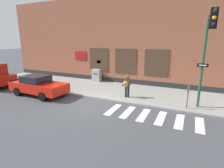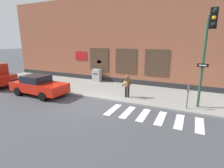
{
  "view_description": "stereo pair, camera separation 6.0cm",
  "coord_description": "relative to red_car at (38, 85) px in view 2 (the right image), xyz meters",
  "views": [
    {
      "loc": [
        5.76,
        -9.15,
        4.11
      ],
      "look_at": [
        0.79,
        1.54,
        1.17
      ],
      "focal_mm": 28.0,
      "sensor_mm": 36.0,
      "label": 1
    },
    {
      "loc": [
        5.82,
        -9.13,
        4.11
      ],
      "look_at": [
        0.79,
        1.54,
        1.17
      ],
      "focal_mm": 28.0,
      "sensor_mm": 36.0,
      "label": 2
    }
  ],
  "objects": [
    {
      "name": "crosswalk",
      "position": [
        8.85,
        -0.27,
        -0.76
      ],
      "size": [
        5.2,
        1.9,
        0.01
      ],
      "color": "silver",
      "rests_on": "ground"
    },
    {
      "name": "traffic_light",
      "position": [
        11.18,
        1.15,
        3.03
      ],
      "size": [
        0.6,
        2.66,
        5.38
      ],
      "color": "#234C33",
      "rests_on": "sidewalk"
    },
    {
      "name": "red_car",
      "position": [
        0.0,
        0.0,
        0.0
      ],
      "size": [
        4.66,
        2.1,
        1.53
      ],
      "color": "red",
      "rests_on": "ground"
    },
    {
      "name": "building_backdrop",
      "position": [
        4.86,
        8.05,
        3.34
      ],
      "size": [
        28.0,
        4.06,
        8.22
      ],
      "color": "#99563D",
      "rests_on": "ground"
    },
    {
      "name": "utility_box",
      "position": [
        1.94,
        5.6,
        -0.04
      ],
      "size": [
        0.84,
        0.58,
        1.23
      ],
      "color": "#ADADA8",
      "rests_on": "sidewalk"
    },
    {
      "name": "parking_meter",
      "position": [
        10.53,
        1.54,
        0.29
      ],
      "size": [
        0.13,
        0.11,
        1.44
      ],
      "color": "#47474C",
      "rests_on": "sidewalk"
    },
    {
      "name": "busker",
      "position": [
        6.5,
        2.03,
        0.27
      ],
      "size": [
        0.71,
        0.52,
        1.63
      ],
      "color": "black",
      "rests_on": "sidewalk"
    },
    {
      "name": "ground_plane",
      "position": [
        4.86,
        -0.22,
        -0.77
      ],
      "size": [
        160.0,
        160.0,
        0.0
      ],
      "primitive_type": "plane",
      "color": "#424449"
    },
    {
      "name": "sidewalk",
      "position": [
        4.86,
        3.54,
        -0.71
      ],
      "size": [
        28.0,
        5.02,
        0.12
      ],
      "color": "gray",
      "rests_on": "ground"
    }
  ]
}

